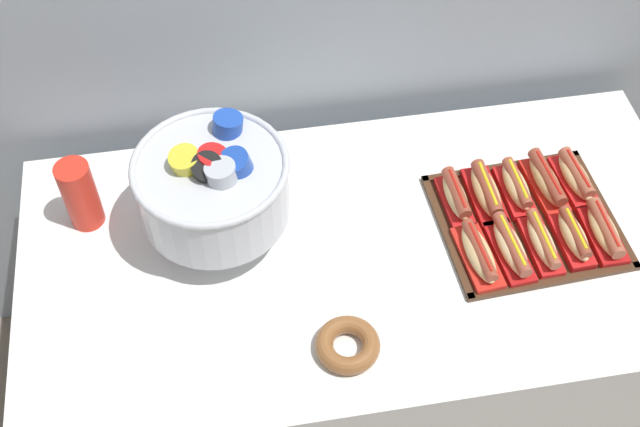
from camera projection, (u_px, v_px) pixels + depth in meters
ground_plane at (354, 398)px, 2.48m from camera, size 10.00×10.00×0.00m
buffet_table at (359, 330)px, 2.16m from camera, size 1.57×0.80×0.78m
serving_tray at (526, 222)px, 1.91m from camera, size 0.42×0.38×0.01m
hot_dog_0 at (479, 254)px, 1.82m from camera, size 0.08×0.18×0.06m
hot_dog_1 at (511, 248)px, 1.83m from camera, size 0.08×0.18×0.06m
hot_dog_2 at (542, 242)px, 1.84m from camera, size 0.06×0.17×0.06m
hot_dog_3 at (573, 236)px, 1.85m from camera, size 0.06×0.16×0.06m
hot_dog_4 at (604, 231)px, 1.86m from camera, size 0.07×0.17×0.06m
hot_dog_5 at (456, 197)px, 1.92m from camera, size 0.06×0.16×0.06m
hot_dog_6 at (486, 192)px, 1.93m from camera, size 0.07×0.18×0.06m
hot_dog_7 at (516, 187)px, 1.94m from camera, size 0.07×0.16×0.06m
hot_dog_8 at (546, 181)px, 1.95m from camera, size 0.08×0.18×0.06m
hot_dog_9 at (575, 177)px, 1.96m from camera, size 0.08×0.17×0.06m
punch_bowl at (214, 186)px, 1.78m from camera, size 0.34×0.34×0.28m
cup_stack at (80, 195)px, 1.85m from camera, size 0.08×0.08×0.18m
donut at (348, 345)px, 1.70m from camera, size 0.14×0.14×0.04m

